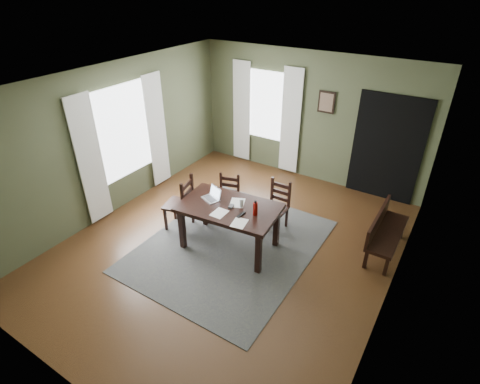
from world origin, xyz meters
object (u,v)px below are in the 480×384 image
Objects in this scene: chair_back_right at (277,206)px; chair_back_left at (228,199)px; dining_table at (229,211)px; water_bottle at (255,208)px; chair_end at (181,204)px; laptop at (213,196)px; bench at (384,229)px.

chair_back_left is at bearing -165.14° from chair_back_right.
dining_table is 6.71× the size of water_bottle.
chair_end reaches higher than laptop.
chair_back_left reaches higher than bench.
chair_end is at bearing -154.71° from laptop.
chair_back_right is (0.40, 0.90, -0.26)m from dining_table.
laptop is (0.12, -0.61, 0.42)m from chair_back_left.
water_bottle is (1.49, 0.01, 0.41)m from chair_end.
chair_end is at bearing -179.76° from water_bottle.
dining_table is 1.84× the size of chair_back_right.
dining_table is 0.51m from water_bottle.
chair_end is 0.86m from chair_back_left.
chair_end is 2.91× the size of laptop.
dining_table is 2.50m from bench.
laptop is (-0.75, -0.84, 0.40)m from chair_back_right.
laptop reaches higher than chair_back_right.
water_bottle reaches higher than laptop.
water_bottle reaches higher than chair_end.
chair_end is at bearing 110.96° from bench.
laptop is at bearing 165.09° from dining_table.
laptop is at bearing -131.73° from chair_back_right.
chair_back_left is at bearing 145.30° from water_bottle.
laptop is (-2.52, -1.17, 0.42)m from bench.
chair_back_right is 1.20m from laptop.
water_bottle is (-1.69, -1.21, 0.48)m from bench.
bench is (2.16, 1.22, -0.27)m from dining_table.
chair_back_left is 0.97× the size of chair_back_right.
water_bottle is at bearing 18.01° from laptop.
chair_back_right reaches higher than bench.
dining_table is 1.64× the size of chair_end.
chair_end is 3.41m from bench.
bench is at bearing 23.64° from dining_table.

